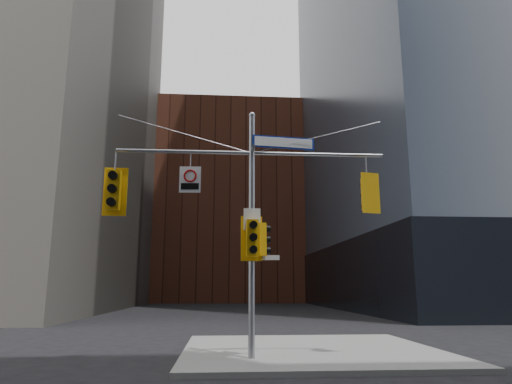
{
  "coord_description": "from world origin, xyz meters",
  "views": [
    {
      "loc": [
        -0.83,
        -11.11,
        2.08
      ],
      "look_at": [
        0.12,
        2.0,
        4.81
      ],
      "focal_mm": 32.0,
      "sensor_mm": 36.0,
      "label": 1
    }
  ],
  "objects": [
    {
      "name": "ground",
      "position": [
        0.0,
        0.0,
        0.0
      ],
      "size": [
        160.0,
        160.0,
        0.0
      ],
      "primitive_type": "plane",
      "color": "black",
      "rests_on": "ground"
    },
    {
      "name": "sidewalk_corner",
      "position": [
        2.0,
        4.0,
        0.07
      ],
      "size": [
        8.0,
        8.0,
        0.15
      ],
      "primitive_type": "cube",
      "color": "gray",
      "rests_on": "ground"
    },
    {
      "name": "brick_midrise",
      "position": [
        0.0,
        58.0,
        14.0
      ],
      "size": [
        26.0,
        20.0,
        28.0
      ],
      "primitive_type": "cube",
      "color": "brown",
      "rests_on": "ground"
    },
    {
      "name": "signal_assembly",
      "position": [
        0.0,
        1.99,
        4.42
      ],
      "size": [
        8.0,
        0.8,
        7.3
      ],
      "color": "gray",
      "rests_on": "ground"
    },
    {
      "name": "traffic_light_west_arm",
      "position": [
        -3.99,
        2.01,
        4.8
      ],
      "size": [
        0.69,
        0.54,
        1.44
      ],
      "rotation": [
        0.0,
        0.0,
        0.01
      ],
      "color": "#F3AC0C",
      "rests_on": "ground"
    },
    {
      "name": "traffic_light_east_arm",
      "position": [
        3.49,
        1.99,
        4.8
      ],
      "size": [
        0.58,
        0.53,
        1.22
      ],
      "rotation": [
        0.0,
        0.0,
        3.36
      ],
      "color": "#F3AC0C",
      "rests_on": "ground"
    },
    {
      "name": "traffic_light_pole_side",
      "position": [
        0.32,
        2.01,
        3.41
      ],
      "size": [
        0.41,
        0.35,
        0.95
      ],
      "rotation": [
        0.0,
        0.0,
        1.81
      ],
      "color": "#F3AC0C",
      "rests_on": "ground"
    },
    {
      "name": "traffic_light_pole_front",
      "position": [
        -0.0,
        1.73,
        3.43
      ],
      "size": [
        0.61,
        0.5,
        1.28
      ],
      "rotation": [
        0.0,
        0.0,
        0.08
      ],
      "color": "#F3AC0C",
      "rests_on": "ground"
    },
    {
      "name": "street_sign_blade",
      "position": [
        0.97,
        2.0,
        6.35
      ],
      "size": [
        1.9,
        0.29,
        0.37
      ],
      "rotation": [
        0.0,
        0.0,
        0.13
      ],
      "color": "navy",
      "rests_on": "ground"
    },
    {
      "name": "regulatory_sign_arm",
      "position": [
        -1.81,
        1.97,
        5.18
      ],
      "size": [
        0.63,
        0.09,
        0.78
      ],
      "rotation": [
        0.0,
        0.0,
        -0.05
      ],
      "color": "silver",
      "rests_on": "ground"
    },
    {
      "name": "regulatory_sign_pole",
      "position": [
        0.0,
        1.88,
        3.96
      ],
      "size": [
        0.49,
        0.05,
        0.64
      ],
      "rotation": [
        0.0,
        0.0,
        0.04
      ],
      "color": "silver",
      "rests_on": "ground"
    },
    {
      "name": "street_blade_ew",
      "position": [
        0.45,
        2.0,
        2.89
      ],
      "size": [
        0.7,
        0.03,
        0.14
      ],
      "rotation": [
        0.0,
        0.0,
        -0.01
      ],
      "color": "silver",
      "rests_on": "ground"
    },
    {
      "name": "street_blade_ns",
      "position": [
        0.0,
        2.45,
        2.78
      ],
      "size": [
        0.04,
        0.72,
        0.14
      ],
      "rotation": [
        0.0,
        0.0,
        0.01
      ],
      "color": "#145926",
      "rests_on": "ground"
    }
  ]
}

